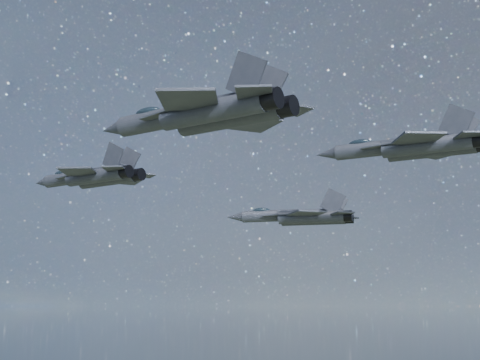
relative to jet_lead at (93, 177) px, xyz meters
The scene contains 4 objects.
jet_lead is the anchor object (origin of this frame).
jet_left 24.34m from the jet_lead, 37.62° to the left, with size 15.37×10.20×3.91m.
jet_right 29.85m from the jet_lead, 25.83° to the right, with size 18.84×13.39×4.79m.
jet_slot 36.53m from the jet_lead, ahead, with size 16.57×11.54×4.17m.
Camera 1 is at (36.93, -50.89, 140.91)m, focal length 50.00 mm.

